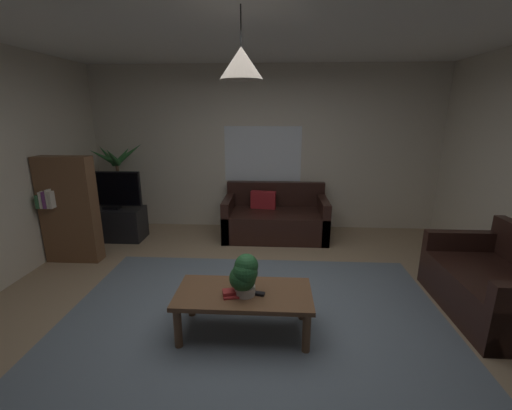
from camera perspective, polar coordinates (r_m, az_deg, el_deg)
The scene contains 17 objects.
floor at distance 3.49m, azimuth -0.29°, elevation -18.39°, with size 5.71×5.44×0.02m, color #9E8466.
rug at distance 3.32m, azimuth -0.52°, elevation -20.11°, with size 3.71×2.99×0.01m, color slate.
wall_back at distance 5.68m, azimuth 1.42°, elevation 9.41°, with size 5.83×0.06×2.67m, color beige.
ceiling at distance 2.99m, azimuth -0.38°, elevation 29.83°, with size 5.71×5.44×0.02m, color white.
window_pane at distance 5.66m, azimuth 1.15°, elevation 8.61°, with size 1.27×0.01×0.90m, color white.
couch_under_window at distance 5.39m, azimuth 3.23°, elevation -2.50°, with size 1.60×0.86×0.82m.
couch_right_side at distance 4.12m, azimuth 35.65°, elevation -11.38°, with size 0.86×1.34×0.82m.
coffee_table at distance 3.10m, azimuth -2.07°, elevation -15.44°, with size 1.20×0.59×0.40m.
book_on_table_0 at distance 3.01m, azimuth -4.01°, elevation -14.99°, with size 0.16×0.11×0.02m, color #B22D2D.
book_on_table_1 at distance 3.01m, azimuth -4.12°, elevation -14.42°, with size 0.15×0.09×0.03m, color #B22D2D.
remote_on_table_0 at distance 3.03m, azimuth -0.08°, elevation -14.67°, with size 0.05×0.16×0.02m, color black.
potted_plant_on_table at distance 2.93m, azimuth -1.97°, elevation -11.60°, with size 0.25×0.23×0.37m.
tv_stand at distance 5.72m, azimuth -22.75°, elevation -2.90°, with size 0.90×0.44×0.50m, color black.
tv at distance 5.56m, azimuth -23.43°, elevation 2.40°, with size 0.94×0.16×0.58m.
potted_palm_corner at distance 6.05m, azimuth -22.07°, elevation 1.98°, with size 0.90×0.83×1.48m.
bookshelf_corner at distance 5.02m, azimuth -29.09°, elevation -0.71°, with size 0.70×0.31×1.40m.
pendant_lamp at distance 2.68m, azimuth -2.51°, elevation 22.85°, with size 0.33×0.33×0.50m.
Camera 1 is at (0.18, -2.89, 1.94)m, focal length 23.66 mm.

